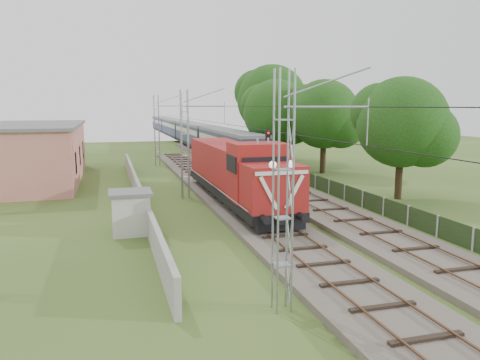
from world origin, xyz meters
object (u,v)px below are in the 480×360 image
object	(u,v)px
signal_post	(267,151)
relay_hut	(131,212)
locomotive	(236,171)
coach_rake	(183,130)

from	to	relation	value
signal_post	relay_hut	size ratio (longest dim) A/B	2.18
locomotive	coach_rake	xyz separation A→B (m)	(5.00, 54.82, 0.11)
locomotive	signal_post	size ratio (longest dim) A/B	3.58
locomotive	signal_post	world-z (taller)	signal_post
coach_rake	signal_post	distance (m)	52.44
locomotive	relay_hut	distance (m)	9.37
coach_rake	relay_hut	distance (m)	61.73
coach_rake	signal_post	world-z (taller)	signal_post
locomotive	signal_post	distance (m)	4.13
locomotive	coach_rake	size ratio (longest dim) A/B	0.21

